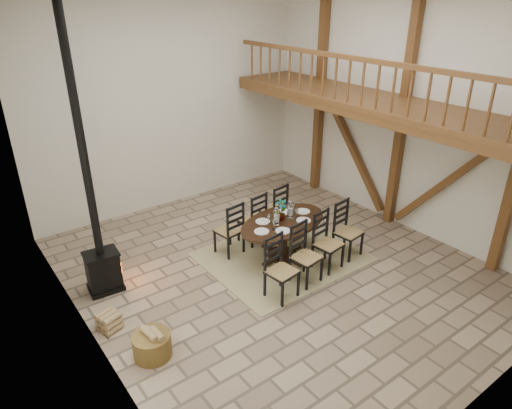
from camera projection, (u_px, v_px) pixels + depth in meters
ground at (276, 269)px, 8.88m from camera, size 8.00×8.00×0.00m
room_shell at (331, 106)px, 8.22m from camera, size 7.02×8.02×5.01m
rug at (282, 256)px, 9.26m from camera, size 3.00×2.50×0.02m
dining_table at (286, 241)px, 9.03m from camera, size 2.49×2.47×1.28m
wood_stove at (97, 234)px, 7.78m from camera, size 0.63×0.51×5.00m
log_basket at (152, 344)px, 6.71m from camera, size 0.57×0.57×0.47m
log_stack at (109, 321)px, 7.24m from camera, size 0.39×0.40×0.32m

